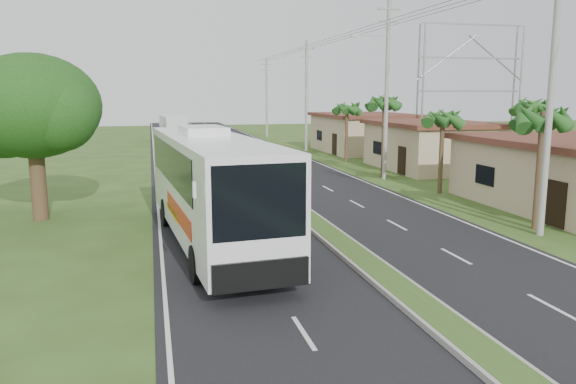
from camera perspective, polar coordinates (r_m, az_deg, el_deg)
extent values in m
plane|color=#324A1B|center=(19.51, 7.69, -7.22)|extent=(180.00, 180.00, 0.00)
cube|color=black|center=(38.39, -3.21, 1.34)|extent=(14.00, 160.00, 0.02)
cube|color=gray|center=(38.38, -3.21, 1.46)|extent=(1.20, 160.00, 0.17)
cube|color=#324A1B|center=(38.37, -3.21, 1.59)|extent=(0.95, 160.00, 0.02)
cube|color=silver|center=(37.77, -13.25, 0.93)|extent=(0.12, 160.00, 0.01)
cube|color=silver|center=(40.14, 6.24, 1.65)|extent=(0.12, 160.00, 0.01)
cube|color=tan|center=(44.72, 14.25, 4.41)|extent=(7.00, 10.00, 3.35)
cube|color=#4D2A1B|center=(44.60, 14.35, 6.76)|extent=(7.60, 10.60, 0.32)
cube|color=tan|center=(57.42, 7.71, 5.85)|extent=(8.00, 11.00, 3.50)
cube|color=#4D2A1B|center=(57.32, 7.75, 7.75)|extent=(8.60, 11.60, 0.32)
cylinder|color=#473321|center=(26.01, 24.12, 1.93)|extent=(0.26, 0.26, 5.00)
cylinder|color=#473321|center=(33.73, 15.30, 3.74)|extent=(0.26, 0.26, 4.60)
cylinder|color=#473321|center=(39.70, 9.67, 5.40)|extent=(0.26, 0.26, 5.40)
cylinder|color=#473321|center=(48.26, 5.97, 5.90)|extent=(0.26, 0.26, 4.80)
cylinder|color=#473321|center=(40.63, 23.34, 4.69)|extent=(0.26, 0.26, 5.20)
cylinder|color=#473321|center=(28.06, -24.06, 1.43)|extent=(0.70, 0.70, 4.00)
ellipsoid|color=#1A3C10|center=(27.81, -24.53, 7.96)|extent=(6.00, 6.00, 4.68)
sphere|color=#1A3C10|center=(28.90, -26.91, 6.83)|extent=(3.80, 3.80, 3.80)
sphere|color=#1A3C10|center=(26.64, -22.32, 7.41)|extent=(3.40, 3.40, 3.40)
cylinder|color=gray|center=(24.72, 25.11, 8.48)|extent=(0.28, 0.28, 11.00)
cylinder|color=gray|center=(38.55, 9.99, 10.17)|extent=(0.28, 0.28, 12.00)
cube|color=gray|center=(38.93, 10.23, 17.84)|extent=(1.60, 0.12, 0.12)
cube|color=gray|center=(38.83, 10.20, 16.68)|extent=(1.20, 0.10, 0.10)
cube|color=gray|center=(38.27, 8.45, 15.47)|extent=(2.40, 0.10, 0.10)
cylinder|color=gray|center=(57.44, 1.87, 9.67)|extent=(0.28, 0.28, 11.00)
cube|color=gray|center=(57.61, 1.89, 14.35)|extent=(1.60, 0.12, 0.12)
cube|color=gray|center=(57.56, 1.89, 13.56)|extent=(1.20, 0.10, 0.10)
cylinder|color=gray|center=(76.89, -2.19, 9.54)|extent=(0.28, 0.28, 10.50)
cube|color=gray|center=(77.00, -2.21, 12.85)|extent=(1.60, 0.12, 0.12)
cube|color=gray|center=(76.96, -2.21, 12.26)|extent=(1.20, 0.10, 0.10)
cylinder|color=gray|center=(52.58, 13.53, 9.94)|extent=(0.18, 0.18, 12.00)
cylinder|color=gray|center=(57.82, 22.51, 9.44)|extent=(0.18, 0.18, 12.00)
cylinder|color=gray|center=(53.47, 13.04, 9.95)|extent=(0.18, 0.18, 12.00)
cylinder|color=gray|center=(58.63, 21.93, 9.47)|extent=(0.18, 0.18, 12.00)
cube|color=gray|center=(55.46, 17.96, 9.72)|extent=(10.00, 0.14, 0.14)
cube|color=gray|center=(55.56, 18.13, 12.81)|extent=(10.00, 0.14, 0.14)
cube|color=gray|center=(55.81, 18.30, 15.88)|extent=(10.00, 0.14, 0.14)
cube|color=white|center=(21.52, -7.86, 0.75)|extent=(4.05, 14.00, 3.62)
cube|color=black|center=(22.08, -8.25, 3.06)|extent=(3.86, 11.25, 1.45)
cube|color=black|center=(14.85, -2.92, -1.00)|extent=(2.59, 0.36, 2.03)
cube|color=red|center=(20.31, -7.08, -1.85)|extent=(3.43, 6.21, 0.63)
cube|color=yellow|center=(22.03, -7.97, -1.72)|extent=(3.21, 3.69, 0.29)
cube|color=white|center=(22.65, -8.64, 6.21)|extent=(1.84, 2.89, 0.32)
cylinder|color=black|center=(17.48, -9.21, -7.25)|extent=(0.47, 1.22, 1.20)
cylinder|color=black|center=(18.06, -1.00, -6.56)|extent=(0.47, 1.22, 1.20)
cylinder|color=black|center=(25.23, -12.25, -2.03)|extent=(0.47, 1.22, 1.20)
cylinder|color=black|center=(25.63, -6.47, -1.68)|extent=(0.47, 1.22, 1.20)
cube|color=silver|center=(70.00, -11.62, 6.37)|extent=(2.98, 11.03, 3.04)
cube|color=black|center=(70.43, -11.69, 7.13)|extent=(2.87, 8.19, 1.03)
cube|color=#DE4C16|center=(69.09, -11.53, 5.85)|extent=(2.71, 5.35, 0.33)
cylinder|color=black|center=(65.51, -12.12, 5.07)|extent=(0.34, 0.93, 0.91)
cylinder|color=black|center=(65.72, -10.30, 5.15)|extent=(0.34, 0.93, 0.91)
cylinder|color=black|center=(74.00, -12.70, 5.58)|extent=(0.34, 0.93, 0.91)
cylinder|color=black|center=(74.19, -11.08, 5.65)|extent=(0.34, 0.93, 0.91)
imported|color=black|center=(29.89, -1.55, -0.04)|extent=(1.90, 0.71, 1.12)
imported|color=maroon|center=(29.75, -1.56, 1.64)|extent=(0.69, 0.49, 1.78)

